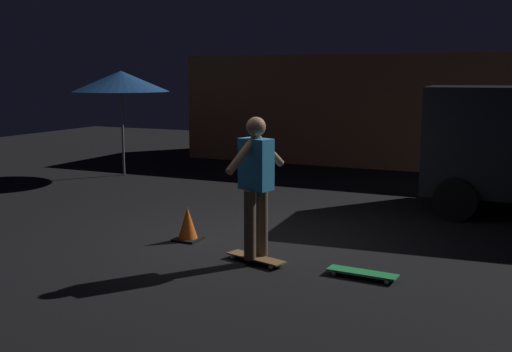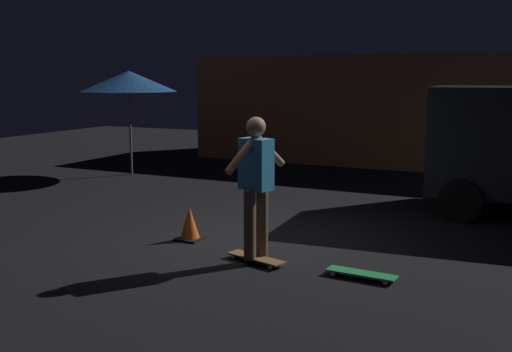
# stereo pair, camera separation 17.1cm
# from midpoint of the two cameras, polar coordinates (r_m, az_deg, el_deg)

# --- Properties ---
(ground_plane) EXTENTS (28.00, 28.00, 0.00)m
(ground_plane) POSITION_cam_midpoint_polar(r_m,az_deg,el_deg) (8.36, -1.47, -6.01)
(ground_plane) COLOR black
(low_building) EXTENTS (11.91, 3.18, 2.70)m
(low_building) POSITION_cam_midpoint_polar(r_m,az_deg,el_deg) (16.05, 15.21, 5.96)
(low_building) COLOR #C67A47
(low_building) RESTS_ON ground_plane
(patio_umbrella) EXTENTS (2.10, 2.10, 2.30)m
(patio_umbrella) POSITION_cam_midpoint_polar(r_m,az_deg,el_deg) (13.89, -12.77, 8.56)
(patio_umbrella) COLOR slate
(patio_umbrella) RESTS_ON ground_plane
(skateboard_ridden) EXTENTS (0.80, 0.41, 0.07)m
(skateboard_ridden) POSITION_cam_midpoint_polar(r_m,az_deg,el_deg) (7.40, -0.67, -7.62)
(skateboard_ridden) COLOR olive
(skateboard_ridden) RESTS_ON ground_plane
(skateboard_spare) EXTENTS (0.79, 0.26, 0.07)m
(skateboard_spare) POSITION_cam_midpoint_polar(r_m,az_deg,el_deg) (6.96, 9.12, -8.86)
(skateboard_spare) COLOR green
(skateboard_spare) RESTS_ON ground_plane
(skater) EXTENTS (0.43, 0.97, 1.67)m
(skater) POSITION_cam_midpoint_polar(r_m,az_deg,el_deg) (7.17, -0.68, -0.11)
(skater) COLOR brown
(skater) RESTS_ON skateboard_ridden
(traffic_cone) EXTENTS (0.34, 0.34, 0.46)m
(traffic_cone) POSITION_cam_midpoint_polar(r_m,az_deg,el_deg) (8.39, -6.93, -4.52)
(traffic_cone) COLOR black
(traffic_cone) RESTS_ON ground_plane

